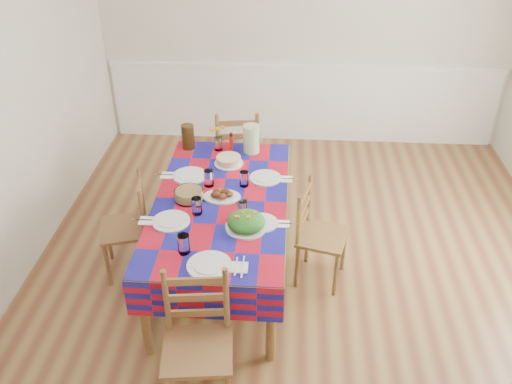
# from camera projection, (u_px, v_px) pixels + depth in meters

# --- Properties ---
(room) EXTENTS (4.58, 5.08, 2.78)m
(room) POSITION_uv_depth(u_px,v_px,m) (310.00, 129.00, 3.71)
(room) COLOR brown
(room) RESTS_ON ground
(wainscot) EXTENTS (4.41, 0.06, 0.92)m
(wainscot) POSITION_uv_depth(u_px,v_px,m) (303.00, 101.00, 6.26)
(wainscot) COLOR white
(wainscot) RESTS_ON room
(dining_table) EXTENTS (1.01, 1.87, 0.73)m
(dining_table) POSITION_uv_depth(u_px,v_px,m) (221.00, 208.00, 4.13)
(dining_table) COLOR brown
(dining_table) RESTS_ON room
(setting_near_head) EXTENTS (0.47, 0.31, 0.14)m
(setting_near_head) POSITION_uv_depth(u_px,v_px,m) (201.00, 257.00, 3.47)
(setting_near_head) COLOR silver
(setting_near_head) RESTS_ON dining_table
(setting_left_near) EXTENTS (0.49, 0.29, 0.13)m
(setting_left_near) POSITION_uv_depth(u_px,v_px,m) (180.00, 215.00, 3.87)
(setting_left_near) COLOR silver
(setting_left_near) RESTS_ON dining_table
(setting_left_far) EXTENTS (0.51, 0.30, 0.13)m
(setting_left_far) POSITION_uv_depth(u_px,v_px,m) (196.00, 176.00, 4.32)
(setting_left_far) COLOR silver
(setting_left_far) RESTS_ON dining_table
(setting_right_near) EXTENTS (0.43, 0.25, 0.11)m
(setting_right_near) POSITION_uv_depth(u_px,v_px,m) (256.00, 217.00, 3.86)
(setting_right_near) COLOR silver
(setting_right_near) RESTS_ON dining_table
(setting_right_far) EXTENTS (0.48, 0.28, 0.12)m
(setting_right_far) POSITION_uv_depth(u_px,v_px,m) (258.00, 178.00, 4.30)
(setting_right_far) COLOR silver
(setting_right_far) RESTS_ON dining_table
(meat_platter) EXTENTS (0.29, 0.21, 0.06)m
(meat_platter) POSITION_uv_depth(u_px,v_px,m) (222.00, 195.00, 4.11)
(meat_platter) COLOR silver
(meat_platter) RESTS_ON dining_table
(salad_platter) EXTENTS (0.30, 0.30, 0.12)m
(salad_platter) POSITION_uv_depth(u_px,v_px,m) (246.00, 222.00, 3.77)
(salad_platter) COLOR silver
(salad_platter) RESTS_ON dining_table
(pasta_bowl) EXTENTS (0.22, 0.22, 0.08)m
(pasta_bowl) POSITION_uv_depth(u_px,v_px,m) (189.00, 195.00, 4.08)
(pasta_bowl) COLOR white
(pasta_bowl) RESTS_ON dining_table
(cake) EXTENTS (0.24, 0.24, 0.07)m
(cake) POSITION_uv_depth(u_px,v_px,m) (229.00, 161.00, 4.53)
(cake) COLOR silver
(cake) RESTS_ON dining_table
(serving_utensils) EXTENTS (0.13, 0.29, 0.01)m
(serving_utensils) POSITION_uv_depth(u_px,v_px,m) (244.00, 209.00, 3.98)
(serving_utensils) COLOR black
(serving_utensils) RESTS_ON dining_table
(flower_vase) EXTENTS (0.14, 0.12, 0.23)m
(flower_vase) POSITION_uv_depth(u_px,v_px,m) (218.00, 140.00, 4.71)
(flower_vase) COLOR white
(flower_vase) RESTS_ON dining_table
(hot_sauce) EXTENTS (0.04, 0.04, 0.15)m
(hot_sauce) POSITION_uv_depth(u_px,v_px,m) (231.00, 141.00, 4.74)
(hot_sauce) COLOR red
(hot_sauce) RESTS_ON dining_table
(green_pitcher) EXTENTS (0.14, 0.14, 0.25)m
(green_pitcher) POSITION_uv_depth(u_px,v_px,m) (251.00, 139.00, 4.67)
(green_pitcher) COLOR #ABC88D
(green_pitcher) RESTS_ON dining_table
(tea_pitcher) EXTENTS (0.11, 0.11, 0.22)m
(tea_pitcher) POSITION_uv_depth(u_px,v_px,m) (188.00, 137.00, 4.73)
(tea_pitcher) COLOR #301E0A
(tea_pitcher) RESTS_ON dining_table
(name_card) EXTENTS (0.08, 0.02, 0.02)m
(name_card) POSITION_uv_depth(u_px,v_px,m) (200.00, 277.00, 3.35)
(name_card) COLOR silver
(name_card) RESTS_ON dining_table
(chair_near) EXTENTS (0.46, 0.44, 0.94)m
(chair_near) POSITION_uv_depth(u_px,v_px,m) (198.00, 345.00, 3.25)
(chair_near) COLOR brown
(chair_near) RESTS_ON room
(chair_far) EXTENTS (0.48, 0.46, 0.96)m
(chair_far) POSITION_uv_depth(u_px,v_px,m) (237.00, 154.00, 5.21)
(chair_far) COLOR brown
(chair_far) RESTS_ON room
(chair_left) EXTENTS (0.45, 0.46, 0.86)m
(chair_left) POSITION_uv_depth(u_px,v_px,m) (129.00, 227.00, 4.31)
(chair_left) COLOR brown
(chair_left) RESTS_ON room
(chair_right) EXTENTS (0.45, 0.46, 0.86)m
(chair_right) POSITION_uv_depth(u_px,v_px,m) (318.00, 235.00, 4.22)
(chair_right) COLOR brown
(chair_right) RESTS_ON room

